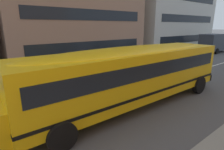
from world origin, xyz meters
TOP-DOWN VIEW (x-y plane):
  - ground_plane at (0.00, 0.00)m, footprint 400.00×400.00m
  - sidewalk_far at (0.00, 7.06)m, footprint 120.00×3.00m
  - lane_centreline at (0.00, 0.00)m, footprint 110.00×0.16m
  - school_bus at (-0.79, -1.63)m, footprint 13.67×3.31m
  - parked_car_dark_blue_under_tree at (14.79, 4.13)m, footprint 3.97×2.03m
  - box_truck at (22.97, 4.47)m, footprint 6.06×2.51m
  - apartment_block_far_right at (22.26, 14.94)m, footprint 17.42×12.81m

SIDE VIEW (x-z plane):
  - ground_plane at x=0.00m, z-range 0.00..0.00m
  - lane_centreline at x=0.00m, z-range 0.00..0.01m
  - sidewalk_far at x=0.00m, z-range 0.00..0.01m
  - parked_car_dark_blue_under_tree at x=14.79m, z-range 0.02..1.66m
  - box_truck at x=22.97m, z-range 0.13..2.95m
  - school_bus at x=-0.79m, z-range 0.29..3.34m
  - apartment_block_far_right at x=22.26m, z-range 0.00..13.30m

